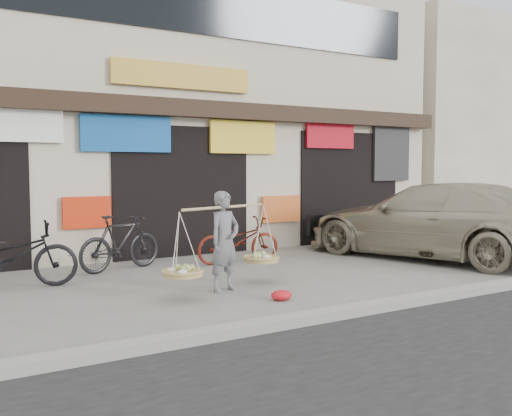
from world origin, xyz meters
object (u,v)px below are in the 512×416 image
bike_1 (121,243)px  bike_0 (11,256)px  street_vendor (225,246)px  bike_2 (238,240)px  suv (432,220)px

bike_1 → bike_0: bearing=93.8°
street_vendor → bike_2: (1.39, 2.07, -0.24)m
bike_0 → suv: 7.90m
bike_2 → bike_1: bearing=85.2°
bike_0 → bike_2: 4.13m
bike_0 → bike_1: size_ratio=1.16×
bike_2 → suv: bearing=-106.7°
bike_0 → suv: suv is taller
bike_0 → suv: bearing=-92.7°
bike_0 → bike_1: bearing=-64.0°
street_vendor → suv: 5.10m
suv → bike_2: bearing=-38.5°
street_vendor → bike_1: 2.60m
bike_1 → suv: suv is taller
street_vendor → suv: suv is taller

